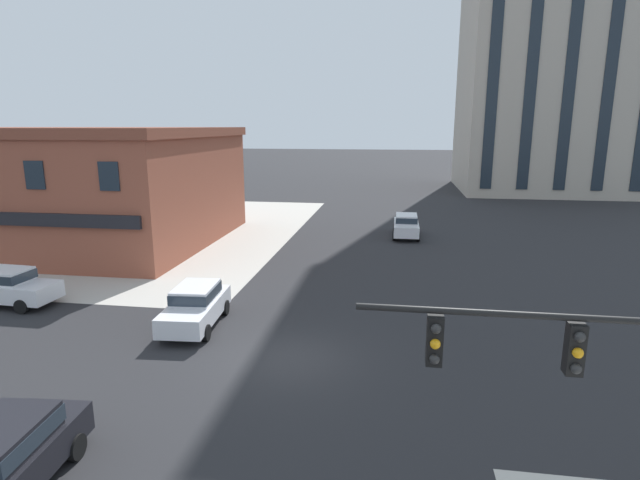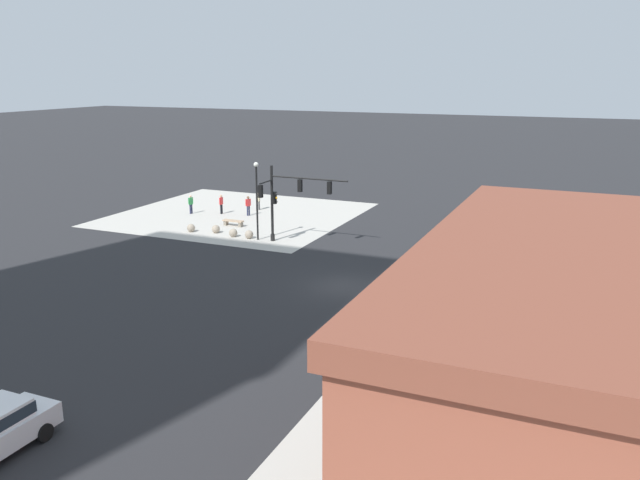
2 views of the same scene
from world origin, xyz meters
The scene contains 17 objects.
ground_plane centered at (0.00, 0.00, 0.00)m, with size 320.00×320.00×0.00m, color #262628.
sidewalk_corner_slab centered at (16.00, -14.50, 0.00)m, with size 20.00×19.00×0.02m, color #B7B2A8.
traffic_signal_main centered at (7.63, -7.40, 3.50)m, with size 6.12×2.09×5.66m.
bollard_sphere_curb_a centered at (10.79, -7.51, 0.32)m, with size 0.64×0.64×0.64m, color gray.
bollard_sphere_curb_b centered at (12.16, -7.48, 0.32)m, with size 0.64×0.64×0.64m, color gray.
bollard_sphere_curb_c centered at (14.04, -7.98, 0.32)m, with size 0.64×0.64×0.64m, color gray.
bollard_sphere_curb_d centered at (16.03, -7.50, 0.32)m, with size 0.64×0.64×0.64m, color gray.
bench_near_signal centered at (14.02, -10.56, 0.33)m, with size 1.81×0.50×0.49m.
pedestrian_near_bench centered at (17.41, -14.18, 1.00)m, with size 0.23×0.55×1.73m.
pedestrian_at_curb centered at (15.21, -17.10, 0.92)m, with size 0.33×0.50×1.61m.
pedestrian_walking_east centered at (14.83, -14.48, 1.00)m, with size 0.33×0.50×1.74m.
pedestrian_with_bag centered at (19.92, -13.15, 0.97)m, with size 0.27×0.54×1.70m.
street_lamp_corner_near centered at (10.00, -7.45, 3.63)m, with size 0.36×0.36×5.86m.
car_main_northbound_near centered at (-4.39, 2.34, 0.92)m, with size 2.12×4.51×1.68m.
car_main_northbound_far centered at (-4.70, -20.10, 0.92)m, with size 1.93×4.42×1.68m.
car_main_southbound_near centered at (-4.77, -7.51, 0.92)m, with size 2.14×4.52×1.68m.
car_cross_eastbound centered at (-13.79, 3.40, 0.92)m, with size 4.49×2.08×1.68m.
Camera 2 is at (-12.99, 33.45, 12.21)m, focal length 36.03 mm.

